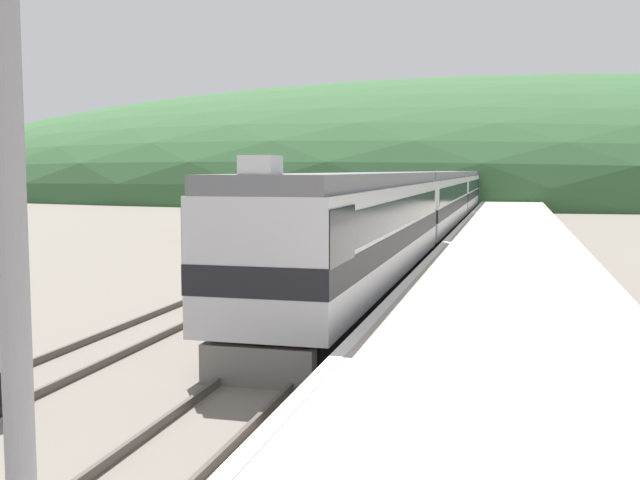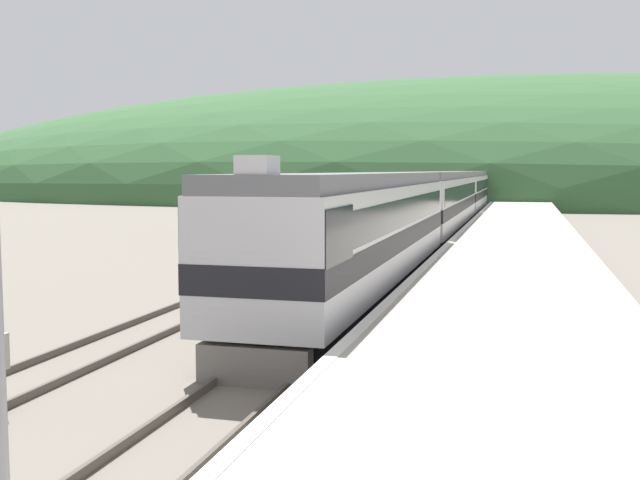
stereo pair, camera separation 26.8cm
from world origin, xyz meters
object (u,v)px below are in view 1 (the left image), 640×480
at_px(carriage_second, 432,202).
at_px(track_worker, 0,363).
at_px(carriage_fourth, 473,186).
at_px(carriage_third, 459,192).
at_px(express_train_lead_car, 357,232).

distance_m(carriage_second, track_worker, 34.33).
bearing_deg(carriage_fourth, carriage_second, -90.00).
distance_m(carriage_third, track_worker, 57.72).
bearing_deg(track_worker, express_train_lead_car, 73.69).
distance_m(carriage_second, carriage_third, 23.47).
bearing_deg(carriage_third, carriage_fourth, 90.00).
bearing_deg(carriage_second, carriage_third, 90.00).
bearing_deg(track_worker, carriage_third, 86.51).
xyz_separation_m(carriage_second, carriage_fourth, (0.00, 46.94, 0.00)).
relative_size(carriage_fourth, track_worker, 13.95).
height_order(carriage_second, carriage_third, same).
bearing_deg(track_worker, carriage_second, 84.12).
relative_size(carriage_third, track_worker, 13.95).
height_order(express_train_lead_car, carriage_fourth, express_train_lead_car).
bearing_deg(carriage_fourth, track_worker, -92.48).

